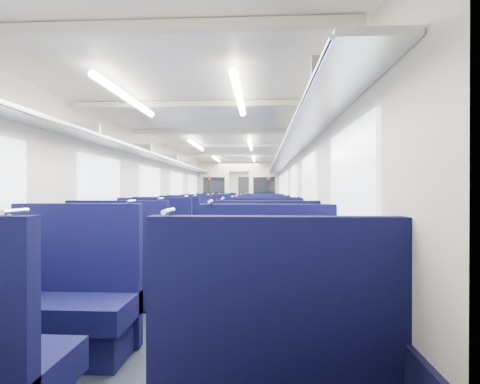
# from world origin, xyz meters

# --- Properties ---
(floor) EXTENTS (2.80, 18.00, 0.01)m
(floor) POSITION_xyz_m (0.00, 0.00, 0.00)
(floor) COLOR black
(floor) RESTS_ON ground
(ceiling) EXTENTS (2.80, 18.00, 0.01)m
(ceiling) POSITION_xyz_m (0.00, 0.00, 2.35)
(ceiling) COLOR white
(ceiling) RESTS_ON wall_left
(wall_left) EXTENTS (0.02, 18.00, 2.35)m
(wall_left) POSITION_xyz_m (-1.40, 0.00, 1.18)
(wall_left) COLOR beige
(wall_left) RESTS_ON floor
(dado_left) EXTENTS (0.03, 17.90, 0.70)m
(dado_left) POSITION_xyz_m (-1.39, 0.00, 0.35)
(dado_left) COLOR #0F1034
(dado_left) RESTS_ON floor
(wall_right) EXTENTS (0.02, 18.00, 2.35)m
(wall_right) POSITION_xyz_m (1.40, 0.00, 1.18)
(wall_right) COLOR beige
(wall_right) RESTS_ON floor
(dado_right) EXTENTS (0.03, 17.90, 0.70)m
(dado_right) POSITION_xyz_m (1.39, 0.00, 0.35)
(dado_right) COLOR #0F1034
(dado_right) RESTS_ON floor
(wall_far) EXTENTS (2.80, 0.02, 2.35)m
(wall_far) POSITION_xyz_m (0.00, 9.00, 1.18)
(wall_far) COLOR beige
(wall_far) RESTS_ON floor
(luggage_rack_left) EXTENTS (0.36, 17.40, 0.18)m
(luggage_rack_left) POSITION_xyz_m (-1.21, 0.00, 1.97)
(luggage_rack_left) COLOR #B2B5BA
(luggage_rack_left) RESTS_ON wall_left
(luggage_rack_right) EXTENTS (0.36, 17.40, 0.18)m
(luggage_rack_right) POSITION_xyz_m (1.21, 0.00, 1.97)
(luggage_rack_right) COLOR #B2B5BA
(luggage_rack_right) RESTS_ON wall_right
(windows) EXTENTS (2.78, 15.60, 0.75)m
(windows) POSITION_xyz_m (0.00, -0.46, 1.42)
(windows) COLOR white
(windows) RESTS_ON wall_left
(ceiling_fittings) EXTENTS (2.70, 16.06, 0.11)m
(ceiling_fittings) POSITION_xyz_m (0.00, -0.26, 2.29)
(ceiling_fittings) COLOR beige
(ceiling_fittings) RESTS_ON ceiling
(end_door) EXTENTS (0.75, 0.06, 2.00)m
(end_door) POSITION_xyz_m (0.00, 8.94, 1.00)
(end_door) COLOR black
(end_door) RESTS_ON floor
(bulkhead) EXTENTS (2.80, 0.10, 2.35)m
(bulkhead) POSITION_xyz_m (-0.00, 3.05, 1.23)
(bulkhead) COLOR beige
(bulkhead) RESTS_ON floor
(seat_2) EXTENTS (1.14, 0.63, 1.27)m
(seat_2) POSITION_xyz_m (-0.83, -7.17, 0.39)
(seat_2) COLOR #0D0E3E
(seat_2) RESTS_ON floor
(seat_3) EXTENTS (1.14, 0.63, 1.27)m
(seat_3) POSITION_xyz_m (0.83, -7.23, 0.39)
(seat_3) COLOR #0D0E3E
(seat_3) RESTS_ON floor
(seat_4) EXTENTS (1.14, 0.63, 1.27)m
(seat_4) POSITION_xyz_m (-0.83, -5.89, 0.39)
(seat_4) COLOR #0D0E3E
(seat_4) RESTS_ON floor
(seat_5) EXTENTS (1.14, 0.63, 1.27)m
(seat_5) POSITION_xyz_m (0.83, -5.89, 0.39)
(seat_5) COLOR #0D0E3E
(seat_5) RESTS_ON floor
(seat_6) EXTENTS (1.14, 0.63, 1.27)m
(seat_6) POSITION_xyz_m (-0.83, -4.78, 0.39)
(seat_6) COLOR #0D0E3E
(seat_6) RESTS_ON floor
(seat_7) EXTENTS (1.14, 0.63, 1.27)m
(seat_7) POSITION_xyz_m (0.83, -4.85, 0.39)
(seat_7) COLOR #0D0E3E
(seat_7) RESTS_ON floor
(seat_8) EXTENTS (1.14, 0.63, 1.27)m
(seat_8) POSITION_xyz_m (-0.83, -3.70, 0.39)
(seat_8) COLOR #0D0E3E
(seat_8) RESTS_ON floor
(seat_9) EXTENTS (1.14, 0.63, 1.27)m
(seat_9) POSITION_xyz_m (0.83, -3.76, 0.39)
(seat_9) COLOR #0D0E3E
(seat_9) RESTS_ON floor
(seat_10) EXTENTS (1.14, 0.63, 1.27)m
(seat_10) POSITION_xyz_m (-0.83, -2.44, 0.39)
(seat_10) COLOR #0D0E3E
(seat_10) RESTS_ON floor
(seat_11) EXTENTS (1.14, 0.63, 1.27)m
(seat_11) POSITION_xyz_m (0.83, -2.43, 0.39)
(seat_11) COLOR #0D0E3E
(seat_11) RESTS_ON floor
(seat_12) EXTENTS (1.14, 0.63, 1.27)m
(seat_12) POSITION_xyz_m (-0.83, -1.36, 0.39)
(seat_12) COLOR #0D0E3E
(seat_12) RESTS_ON floor
(seat_13) EXTENTS (1.14, 0.63, 1.27)m
(seat_13) POSITION_xyz_m (0.83, -1.50, 0.39)
(seat_13) COLOR #0D0E3E
(seat_13) RESTS_ON floor
(seat_14) EXTENTS (1.14, 0.63, 1.27)m
(seat_14) POSITION_xyz_m (-0.83, -0.31, 0.39)
(seat_14) COLOR #0D0E3E
(seat_14) RESTS_ON floor
(seat_15) EXTENTS (1.14, 0.63, 1.27)m
(seat_15) POSITION_xyz_m (0.83, -0.20, 0.39)
(seat_15) COLOR #0D0E3E
(seat_15) RESTS_ON floor
(seat_16) EXTENTS (1.14, 0.63, 1.27)m
(seat_16) POSITION_xyz_m (-0.83, 0.94, 0.39)
(seat_16) COLOR #0D0E3E
(seat_16) RESTS_ON floor
(seat_17) EXTENTS (1.14, 0.63, 1.27)m
(seat_17) POSITION_xyz_m (0.83, 0.96, 0.39)
(seat_17) COLOR #0D0E3E
(seat_17) RESTS_ON floor
(seat_18) EXTENTS (1.14, 0.63, 1.27)m
(seat_18) POSITION_xyz_m (-0.83, 2.15, 0.39)
(seat_18) COLOR #0D0E3E
(seat_18) RESTS_ON floor
(seat_19) EXTENTS (1.14, 0.63, 1.27)m
(seat_19) POSITION_xyz_m (0.83, 2.02, 0.39)
(seat_19) COLOR #0D0E3E
(seat_19) RESTS_ON floor
(seat_20) EXTENTS (1.14, 0.63, 1.27)m
(seat_20) POSITION_xyz_m (-0.83, 4.23, 0.39)
(seat_20) COLOR #0D0E3E
(seat_20) RESTS_ON floor
(seat_21) EXTENTS (1.14, 0.63, 1.27)m
(seat_21) POSITION_xyz_m (0.83, 4.11, 0.39)
(seat_21) COLOR #0D0E3E
(seat_21) RESTS_ON floor
(seat_22) EXTENTS (1.14, 0.63, 1.27)m
(seat_22) POSITION_xyz_m (-0.83, 5.32, 0.39)
(seat_22) COLOR #0D0E3E
(seat_22) RESTS_ON floor
(seat_23) EXTENTS (1.14, 0.63, 1.27)m
(seat_23) POSITION_xyz_m (0.83, 5.35, 0.39)
(seat_23) COLOR #0D0E3E
(seat_23) RESTS_ON floor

